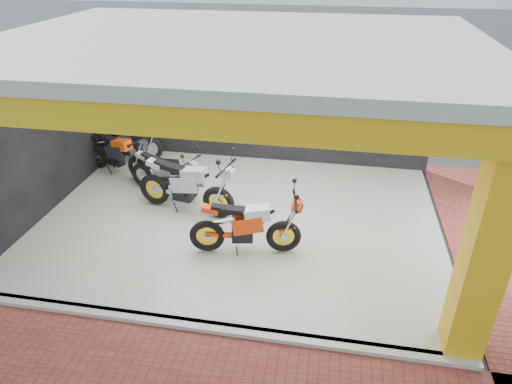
% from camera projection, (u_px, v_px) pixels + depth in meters
% --- Properties ---
extents(ground, '(80.00, 80.00, 0.00)m').
position_uv_depth(ground, '(215.00, 284.00, 7.72)').
color(ground, '#2D2D30').
rests_on(ground, ground).
extents(showroom_floor, '(8.00, 6.00, 0.10)m').
position_uv_depth(showroom_floor, '(240.00, 220.00, 9.42)').
color(showroom_floor, white).
rests_on(showroom_floor, ground).
extents(showroom_ceiling, '(8.40, 6.40, 0.20)m').
position_uv_depth(showroom_ceiling, '(236.00, 42.00, 7.72)').
color(showroom_ceiling, beige).
rests_on(showroom_ceiling, corner_column).
extents(back_wall, '(8.20, 0.20, 3.50)m').
position_uv_depth(back_wall, '(265.00, 96.00, 11.28)').
color(back_wall, black).
rests_on(back_wall, ground).
extents(left_wall, '(0.20, 6.20, 3.50)m').
position_uv_depth(left_wall, '(41.00, 130.00, 9.24)').
color(left_wall, black).
rests_on(left_wall, ground).
extents(corner_column, '(0.50, 0.50, 3.50)m').
position_uv_depth(corner_column, '(487.00, 249.00, 5.64)').
color(corner_column, yellow).
rests_on(corner_column, ground).
extents(header_beam_front, '(8.40, 0.30, 0.40)m').
position_uv_depth(header_beam_front, '(181.00, 118.00, 5.27)').
color(header_beam_front, yellow).
rests_on(header_beam_front, corner_column).
extents(header_beam_right, '(0.30, 6.40, 0.40)m').
position_uv_depth(header_beam_right, '(482.00, 71.00, 7.24)').
color(header_beam_right, yellow).
rests_on(header_beam_right, corner_column).
extents(floor_kerb, '(8.00, 0.20, 0.10)m').
position_uv_depth(floor_kerb, '(198.00, 326.00, 6.81)').
color(floor_kerb, white).
rests_on(floor_kerb, ground).
extents(paver_front, '(9.00, 1.40, 0.03)m').
position_uv_depth(paver_front, '(181.00, 370.00, 6.15)').
color(paver_front, brown).
rests_on(paver_front, ground).
extents(paver_right, '(1.40, 7.00, 0.03)m').
position_uv_depth(paver_right, '(486.00, 245.00, 8.69)').
color(paver_right, brown).
rests_on(paver_right, ground).
extents(moto_hero, '(2.23, 1.14, 1.30)m').
position_uv_depth(moto_hero, '(284.00, 222.00, 8.06)').
color(moto_hero, '#EF3C0A').
rests_on(moto_hero, showroom_floor).
extents(moto_row_a, '(2.45, 1.30, 1.42)m').
position_uv_depth(moto_row_a, '(218.00, 188.00, 9.06)').
color(moto_row_a, '#B4B7BD').
rests_on(moto_row_a, showroom_floor).
extents(moto_row_b, '(2.05, 1.28, 1.18)m').
position_uv_depth(moto_row_b, '(186.00, 176.00, 9.77)').
color(moto_row_b, '#95979C').
rests_on(moto_row_b, showroom_floor).
extents(moto_row_c, '(2.28, 1.51, 1.30)m').
position_uv_depth(moto_row_c, '(137.00, 156.00, 10.54)').
color(moto_row_c, black).
rests_on(moto_row_c, showroom_floor).
extents(moto_row_d, '(2.46, 1.76, 1.42)m').
position_uv_depth(moto_row_d, '(148.00, 137.00, 11.44)').
color(moto_row_d, black).
rests_on(moto_row_d, showroom_floor).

